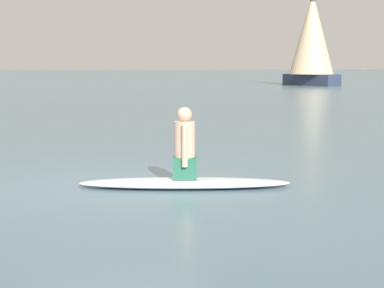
% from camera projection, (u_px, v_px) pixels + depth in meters
% --- Properties ---
extents(ground_plane, '(400.00, 400.00, 0.00)m').
position_uv_depth(ground_plane, '(119.00, 186.00, 9.80)').
color(ground_plane, slate).
extents(surfboard, '(3.18, 1.37, 0.12)m').
position_uv_depth(surfboard, '(185.00, 183.00, 9.66)').
color(surfboard, white).
rests_on(surfboard, ground).
extents(person_paddler, '(0.40, 0.46, 1.05)m').
position_uv_depth(person_paddler, '(185.00, 147.00, 9.59)').
color(person_paddler, '#26664C').
rests_on(person_paddler, surfboard).
extents(sailboat_far_right, '(4.86, 5.52, 8.69)m').
position_uv_depth(sailboat_far_right, '(312.00, 37.00, 55.52)').
color(sailboat_far_right, '#2D3851').
rests_on(sailboat_far_right, ground).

